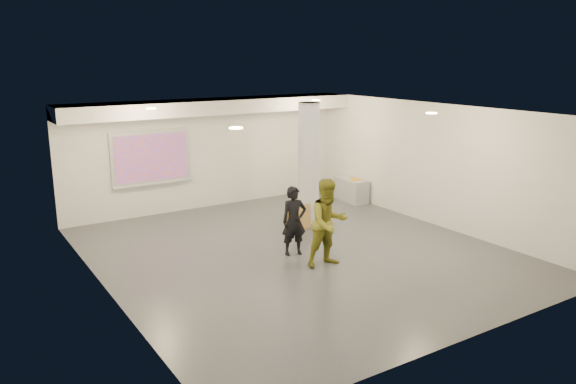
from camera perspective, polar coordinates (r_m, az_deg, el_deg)
floor at (r=12.08m, az=1.03°, el=-6.15°), size 8.00×9.00×0.01m
ceiling at (r=11.42m, az=1.09°, el=8.16°), size 8.00×9.00×0.01m
wall_back at (r=15.53m, az=-8.19°, el=3.92°), size 8.00×0.01×3.00m
wall_front at (r=8.43m, az=18.32°, el=-5.01°), size 8.00×0.01×3.00m
wall_left at (r=10.08m, az=-18.26°, el=-1.98°), size 0.01×9.00×3.00m
wall_right at (r=14.23m, az=14.62°, el=2.71°), size 0.01×9.00×3.00m
soffit_band at (r=14.87m, az=-7.47°, el=8.64°), size 8.00×1.10×0.36m
downlight_nw at (r=12.69m, az=-13.75°, el=8.24°), size 0.22×0.22×0.02m
downlight_ne at (r=14.72m, az=2.85°, el=9.31°), size 0.22×0.22×0.02m
downlight_sw at (r=9.02m, az=-5.31°, el=6.49°), size 0.22×0.22×0.02m
downlight_se at (r=11.70m, az=14.37°, el=7.77°), size 0.22×0.22×0.02m
column at (r=13.94m, az=2.10°, el=2.94°), size 0.52×0.52×3.00m
projection_screen at (r=14.91m, az=-13.73°, el=3.36°), size 2.10×0.13×1.42m
credenza at (r=16.31m, az=6.41°, el=0.24°), size 0.53×1.16×0.66m
postit_pad at (r=16.08m, az=6.86°, el=1.30°), size 0.27×0.34×0.03m
cardboard_back at (r=13.56m, az=1.27°, el=-2.59°), size 0.55×0.15×0.60m
cardboard_front at (r=13.73m, az=0.70°, el=-2.51°), size 0.51×0.20×0.54m
woman at (r=11.75m, az=0.62°, el=-2.96°), size 0.60×0.47×1.47m
man at (r=11.12m, az=4.13°, el=-3.15°), size 0.90×0.72×1.77m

